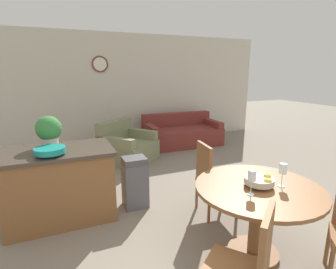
# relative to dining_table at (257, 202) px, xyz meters

# --- Properties ---
(wall_back) EXTENTS (8.00, 0.09, 2.70)m
(wall_back) POSITION_rel_dining_table_xyz_m (-0.28, 4.76, 0.78)
(wall_back) COLOR beige
(wall_back) RESTS_ON ground_plane
(dining_table) EXTENTS (1.19, 1.19, 0.74)m
(dining_table) POSITION_rel_dining_table_xyz_m (0.00, 0.00, 0.00)
(dining_table) COLOR brown
(dining_table) RESTS_ON ground_plane
(dining_chair_near_left) EXTENTS (0.59, 0.59, 0.94)m
(dining_chair_near_left) POSITION_rel_dining_table_xyz_m (-0.60, -0.58, -0.06)
(dining_chair_near_left) COLOR brown
(dining_chair_near_left) RESTS_ON ground_plane
(dining_chair_far_side) EXTENTS (0.46, 0.46, 0.94)m
(dining_chair_far_side) POSITION_rel_dining_table_xyz_m (0.01, 0.83, -0.06)
(dining_chair_far_side) COLOR brown
(dining_chair_far_side) RESTS_ON ground_plane
(fruit_bowl) EXTENTS (0.27, 0.27, 0.11)m
(fruit_bowl) POSITION_rel_dining_table_xyz_m (0.00, -0.00, 0.23)
(fruit_bowl) COLOR #B7B29E
(fruit_bowl) RESTS_ON dining_table
(wine_glass_left) EXTENTS (0.07, 0.07, 0.23)m
(wine_glass_left) POSITION_rel_dining_table_xyz_m (-0.18, -0.10, 0.34)
(wine_glass_left) COLOR silver
(wine_glass_left) RESTS_ON dining_table
(wine_glass_right) EXTENTS (0.07, 0.07, 0.23)m
(wine_glass_right) POSITION_rel_dining_table_xyz_m (0.19, -0.08, 0.34)
(wine_glass_right) COLOR silver
(wine_glass_right) RESTS_ON dining_table
(kitchen_island) EXTENTS (1.27, 0.77, 0.89)m
(kitchen_island) POSITION_rel_dining_table_xyz_m (-1.74, 1.47, -0.12)
(kitchen_island) COLOR brown
(kitchen_island) RESTS_ON ground_plane
(teal_bowl) EXTENTS (0.33, 0.33, 0.09)m
(teal_bowl) POSITION_rel_dining_table_xyz_m (-1.81, 1.29, 0.37)
(teal_bowl) COLOR teal
(teal_bowl) RESTS_ON kitchen_island
(potted_plant) EXTENTS (0.30, 0.30, 0.38)m
(potted_plant) POSITION_rel_dining_table_xyz_m (-1.81, 1.65, 0.53)
(potted_plant) COLOR beige
(potted_plant) RESTS_ON kitchen_island
(trash_bin) EXTENTS (0.31, 0.28, 0.69)m
(trash_bin) POSITION_rel_dining_table_xyz_m (-0.82, 1.41, -0.23)
(trash_bin) COLOR #56565B
(trash_bin) RESTS_ON ground_plane
(couch) EXTENTS (1.86, 1.03, 0.75)m
(couch) POSITION_rel_dining_table_xyz_m (1.13, 3.99, -0.30)
(couch) COLOR maroon
(couch) RESTS_ON ground_plane
(armchair) EXTENTS (1.30, 1.30, 0.81)m
(armchair) POSITION_rel_dining_table_xyz_m (-0.45, 3.30, -0.29)
(armchair) COLOR #7A7F5B
(armchair) RESTS_ON ground_plane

